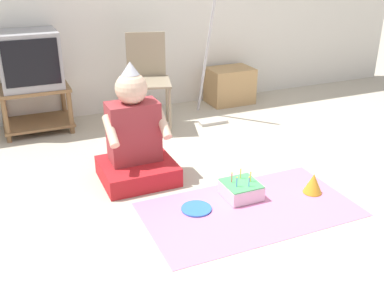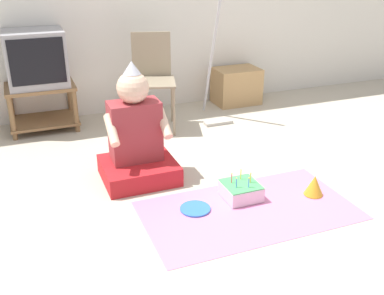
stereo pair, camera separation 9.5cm
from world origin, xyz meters
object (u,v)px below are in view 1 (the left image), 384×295
Objects in this scene: tv at (29,59)px; folding_chair at (147,74)px; cardboard_box_stack at (230,86)px; person_seated at (135,142)px; paper_plate at (196,208)px; birthday_cake at (241,190)px; party_hat_blue at (313,183)px; dust_mop at (209,85)px.

folding_chair is at bearing -17.83° from tv.
cardboard_box_stack is 2.00m from person_seated.
tv reaches higher than paper_plate.
person_seated is 0.69m from paper_plate.
folding_chair is 3.68× the size of birthday_cake.
party_hat_blue is (-0.43, -2.05, -0.12)m from cardboard_box_stack.
tv is 2.17× the size of birthday_cake.
dust_mop is 1.64m from party_hat_blue.
party_hat_blue is (0.63, -1.70, -0.44)m from folding_chair.
paper_plate is at bearing -118.22° from dust_mop.
dust_mop is at bearing -14.37° from tv.
person_seated is at bearing -137.97° from cardboard_box_stack.
dust_mop reaches higher than party_hat_blue.
party_hat_blue is at bearing -101.74° from cardboard_box_stack.
person_seated is 3.67× the size of birthday_cake.
cardboard_box_stack is 0.55× the size of person_seated.
person_seated is (0.56, -1.31, -0.38)m from tv.
tv is 0.42× the size of dust_mop.
folding_chair is 0.71× the size of dust_mop.
tv is at bearing 165.63° from dust_mop.
tv is at bearing 113.09° from person_seated.
cardboard_box_stack is 2.11m from birthday_cake.
birthday_cake is at bearing -84.70° from folding_chair.
birthday_cake is at bearing -107.26° from dust_mop.
birthday_cake reaches higher than party_hat_blue.
birthday_cake is at bearing -58.88° from tv.
tv reaches higher than party_hat_blue.
folding_chair reaches higher than person_seated.
paper_plate is at bearing -69.32° from person_seated.
dust_mop is 1.37m from person_seated.
dust_mop is 1.57m from birthday_cake.
paper_plate is at bearing -123.19° from cardboard_box_stack.
dust_mop is (0.60, -0.09, -0.15)m from folding_chair.
dust_mop is at bearing 91.22° from party_hat_blue.
folding_chair is 4.35× the size of paper_plate.
person_seated is at bearing 135.55° from birthday_cake.
tv is 2.16m from paper_plate.
paper_plate is (0.78, -1.90, -0.66)m from tv.
cardboard_box_stack is 3.38× the size of party_hat_blue.
tv is 0.59× the size of folding_chair.
person_seated reaches higher than birthday_cake.
tv reaches higher than person_seated.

